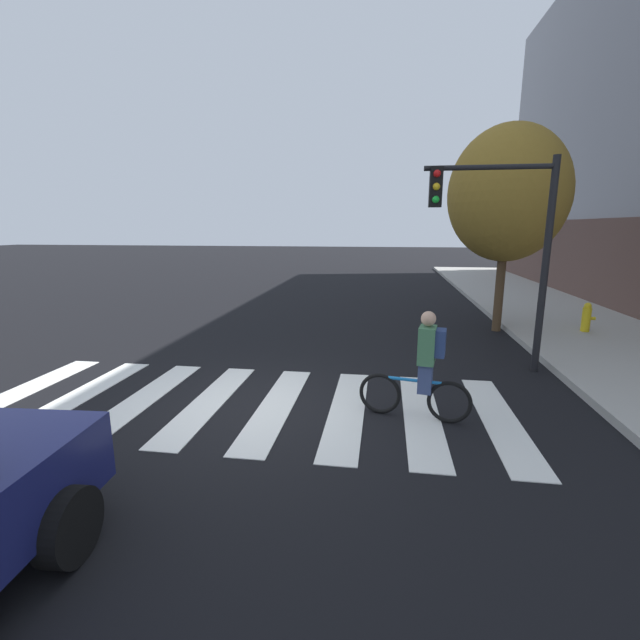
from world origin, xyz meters
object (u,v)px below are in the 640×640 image
at_px(street_tree_near, 508,194).
at_px(cyclist, 424,367).
at_px(traffic_light_near, 504,229).
at_px(fire_hydrant, 587,317).

bearing_deg(street_tree_near, cyclist, -112.32).
relative_size(cyclist, street_tree_near, 0.30).
bearing_deg(traffic_light_near, cyclist, -121.71).
relative_size(traffic_light_near, street_tree_near, 0.76).
bearing_deg(fire_hydrant, street_tree_near, 169.90).
distance_m(cyclist, traffic_light_near, 3.72).
xyz_separation_m(traffic_light_near, fire_hydrant, (3.11, 3.23, -2.33)).
bearing_deg(street_tree_near, fire_hydrant, -10.10).
bearing_deg(cyclist, street_tree_near, 67.68).
bearing_deg(street_tree_near, traffic_light_near, -104.47).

